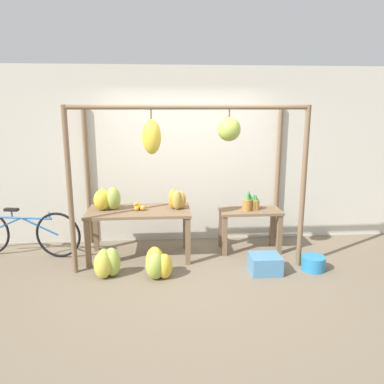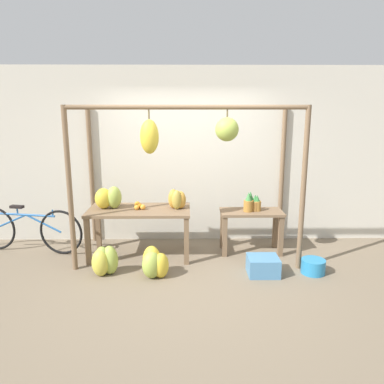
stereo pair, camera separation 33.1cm
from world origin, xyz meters
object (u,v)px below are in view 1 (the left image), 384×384
object	(u,v)px
banana_pile_ground_right	(157,264)
pineapple_cluster	(251,202)
fruit_crate_white	(265,264)
blue_bucket	(313,263)
orange_pile	(138,207)
papaya_pile	(177,200)
banana_pile_on_table	(107,199)
banana_pile_ground_left	(106,263)
parked_bicycle	(22,233)

from	to	relation	value
banana_pile_ground_right	pineapple_cluster	bearing A→B (deg)	31.70
fruit_crate_white	blue_bucket	xyz separation A→B (m)	(0.68, 0.03, -0.02)
orange_pile	papaya_pile	world-z (taller)	papaya_pile
banana_pile_on_table	blue_bucket	size ratio (longest dim) A/B	1.48
pineapple_cluster	blue_bucket	distance (m)	1.25
banana_pile_ground_left	blue_bucket	xyz separation A→B (m)	(2.77, 0.01, -0.09)
blue_bucket	banana_pile_on_table	bearing A→B (deg)	166.51
pineapple_cluster	blue_bucket	xyz separation A→B (m)	(0.70, -0.79, -0.67)
parked_bicycle	banana_pile_ground_right	bearing A→B (deg)	-24.32
papaya_pile	fruit_crate_white	bearing A→B (deg)	-30.46
orange_pile	parked_bicycle	bearing A→B (deg)	175.03
banana_pile_on_table	banana_pile_ground_right	size ratio (longest dim) A/B	1.07
banana_pile_on_table	papaya_pile	bearing A→B (deg)	-1.56
banana_pile_on_table	pineapple_cluster	distance (m)	2.13
banana_pile_ground_left	banana_pile_on_table	bearing A→B (deg)	94.37
banana_pile_ground_left	papaya_pile	distance (m)	1.33
orange_pile	fruit_crate_white	size ratio (longest dim) A/B	0.62
banana_pile_on_table	orange_pile	bearing A→B (deg)	-1.09
orange_pile	blue_bucket	bearing A→B (deg)	-15.66
banana_pile_ground_left	parked_bicycle	xyz separation A→B (m)	(-1.34, 0.83, 0.17)
banana_pile_ground_left	papaya_pile	xyz separation A→B (m)	(0.94, 0.66, 0.67)
papaya_pile	pineapple_cluster	bearing A→B (deg)	6.85
orange_pile	parked_bicycle	xyz separation A→B (m)	(-1.72, 0.15, -0.40)
fruit_crate_white	parked_bicycle	xyz separation A→B (m)	(-3.43, 0.85, 0.24)
blue_bucket	parked_bicycle	distance (m)	4.20
blue_bucket	banana_pile_ground_left	bearing A→B (deg)	-179.77
banana_pile_on_table	banana_pile_ground_left	distance (m)	0.98
fruit_crate_white	parked_bicycle	distance (m)	3.54
orange_pile	blue_bucket	world-z (taller)	orange_pile
orange_pile	blue_bucket	size ratio (longest dim) A/B	0.79
pineapple_cluster	banana_pile_ground_right	world-z (taller)	pineapple_cluster
banana_pile_on_table	banana_pile_ground_left	world-z (taller)	banana_pile_on_table
banana_pile_ground_right	orange_pile	bearing A→B (deg)	110.17
pineapple_cluster	banana_pile_ground_left	world-z (taller)	pineapple_cluster
banana_pile_ground_right	fruit_crate_white	xyz separation A→B (m)	(1.43, 0.06, -0.07)
pineapple_cluster	fruit_crate_white	bearing A→B (deg)	-88.02
banana_pile_ground_left	parked_bicycle	world-z (taller)	parked_bicycle
orange_pile	banana_pile_ground_left	world-z (taller)	orange_pile
parked_bicycle	pineapple_cluster	bearing A→B (deg)	-0.56
banana_pile_ground_right	fruit_crate_white	world-z (taller)	banana_pile_ground_right
banana_pile_ground_left	papaya_pile	world-z (taller)	papaya_pile
banana_pile_on_table	fruit_crate_white	bearing A→B (deg)	-18.16
orange_pile	banana_pile_ground_left	distance (m)	0.97
banana_pile_ground_right	blue_bucket	xyz separation A→B (m)	(2.11, 0.08, -0.09)
banana_pile_on_table	pineapple_cluster	bearing A→B (deg)	2.92
pineapple_cluster	blue_bucket	size ratio (longest dim) A/B	0.93
fruit_crate_white	pineapple_cluster	bearing A→B (deg)	91.98
pineapple_cluster	parked_bicycle	size ratio (longest dim) A/B	0.17
banana_pile_on_table	banana_pile_ground_right	xyz separation A→B (m)	(0.71, -0.76, -0.69)
fruit_crate_white	papaya_pile	bearing A→B (deg)	149.54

